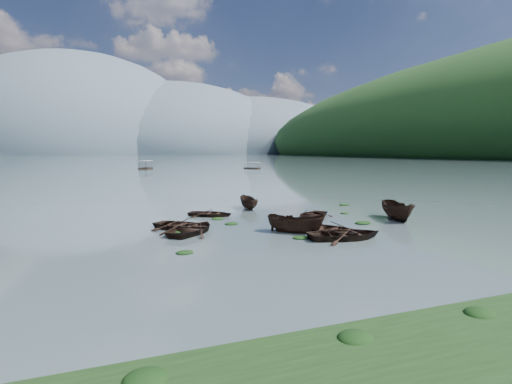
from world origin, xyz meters
name	(u,v)px	position (x,y,z in m)	size (l,w,h in m)	color
ground_plane	(324,242)	(0.00, 0.00, 0.00)	(2400.00, 2400.00, 0.00)	#48575A
haze_mtn_b	(80,154)	(-60.00, 900.00, 0.00)	(520.00, 520.00, 340.00)	#475666
haze_mtn_c	(175,154)	(140.00, 900.00, 0.00)	(520.00, 520.00, 260.00)	#475666
haze_mtn_d	(249,153)	(320.00, 900.00, 0.00)	(520.00, 520.00, 220.00)	#475666
rowboat_0	(182,229)	(-7.58, 7.20, 0.00)	(3.26, 4.56, 0.95)	black
rowboat_1	(193,233)	(-7.14, 5.72, 0.00)	(3.43, 4.80, 0.99)	black
rowboat_2	(295,233)	(-0.43, 3.11, 0.00)	(1.55, 4.12, 1.59)	black
rowboat_3	(327,234)	(1.47, 2.07, 0.00)	(3.47, 4.86, 1.01)	black
rowboat_4	(345,239)	(1.73, 0.24, 0.00)	(3.51, 4.91, 1.02)	black
rowboat_5	(397,220)	(9.82, 4.82, 0.00)	(1.79, 4.76, 1.84)	black
rowboat_6	(210,216)	(-4.20, 12.27, 0.00)	(2.79, 3.90, 0.81)	black
rowboat_7	(312,217)	(3.79, 8.46, 0.00)	(2.92, 4.09, 0.85)	black
rowboat_8	(248,209)	(0.42, 15.22, 0.00)	(1.41, 3.75, 1.45)	black
weed_clump_0	(185,253)	(-8.71, 0.29, 0.00)	(0.98, 0.80, 0.21)	black
weed_clump_1	(231,224)	(-3.65, 7.78, 0.00)	(1.06, 0.85, 0.23)	black
weed_clump_2	(301,238)	(-0.92, 1.39, 0.00)	(1.07, 0.85, 0.23)	black
weed_clump_3	(345,214)	(7.61, 9.26, 0.00)	(0.82, 0.70, 0.18)	black
weed_clump_4	(363,224)	(6.09, 4.40, 0.00)	(1.28, 1.01, 0.26)	black
weed_clump_5	(174,233)	(-8.36, 6.05, 0.00)	(0.94, 0.76, 0.20)	black
weed_clump_6	(218,219)	(-4.03, 10.40, 0.00)	(1.06, 0.88, 0.22)	black
weed_clump_7	(344,205)	(10.72, 14.03, 0.00)	(1.13, 0.90, 0.25)	black
pontoon_centre	(146,169)	(-0.29, 110.95, 0.00)	(2.76, 6.62, 2.54)	black
pontoon_right	(252,169)	(32.18, 100.09, 0.00)	(2.14, 5.14, 1.97)	black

